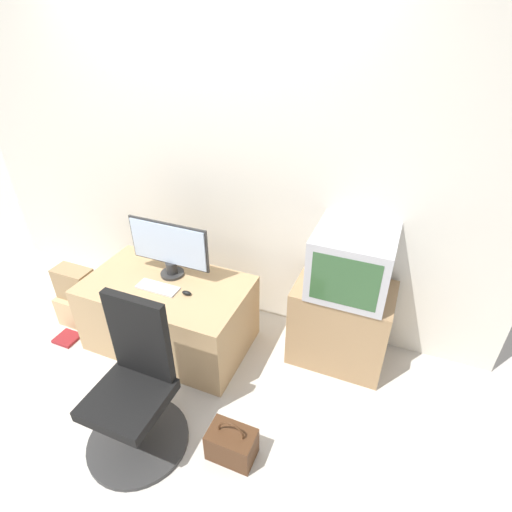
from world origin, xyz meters
TOP-DOWN VIEW (x-y plane):
  - ground_plane at (0.00, 0.00)m, footprint 12.00×12.00m
  - wall_back at (0.00, 1.32)m, footprint 4.40×0.05m
  - desk at (-0.09, 0.71)m, footprint 1.18×0.69m
  - side_stand at (1.13, 1.04)m, footprint 0.67×0.45m
  - main_monitor at (-0.10, 0.83)m, footprint 0.62×0.17m
  - keyboard at (-0.11, 0.64)m, footprint 0.31×0.11m
  - mouse at (0.12, 0.66)m, footprint 0.07×0.04m
  - crt_tv at (1.14, 1.06)m, footprint 0.50×0.51m
  - office_chair at (0.19, -0.06)m, footprint 0.60×0.60m
  - cardboard_box_lower at (-0.90, 0.63)m, footprint 0.33×0.25m
  - cardboard_box_upper at (-0.90, 0.63)m, footprint 0.30×0.16m
  - handbag at (0.74, 0.03)m, footprint 0.27×0.18m
  - book at (-0.87, 0.39)m, footprint 0.17×0.16m

SIDE VIEW (x-z plane):
  - ground_plane at x=0.00m, z-range 0.00..0.00m
  - book at x=-0.87m, z-range 0.00..0.02m
  - handbag at x=0.74m, z-range -0.04..0.25m
  - cardboard_box_lower at x=-0.90m, z-range 0.00..0.25m
  - desk at x=-0.09m, z-range 0.00..0.55m
  - side_stand at x=1.13m, z-range 0.00..0.62m
  - office_chair at x=0.19m, z-range -0.13..0.84m
  - cardboard_box_upper at x=-0.90m, z-range 0.25..0.51m
  - keyboard at x=-0.11m, z-range 0.55..0.56m
  - mouse at x=0.12m, z-range 0.55..0.58m
  - main_monitor at x=-0.10m, z-range 0.56..0.99m
  - crt_tv at x=1.14m, z-range 0.62..1.05m
  - wall_back at x=0.00m, z-range 0.00..2.60m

